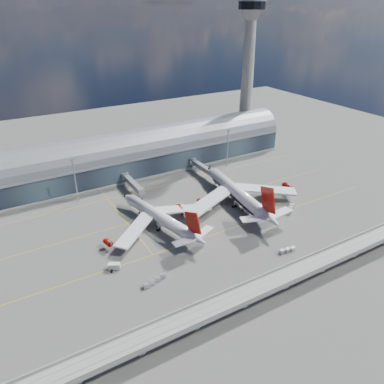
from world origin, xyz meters
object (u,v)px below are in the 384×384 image
service_truck_3 (247,209)px  cargo_train_1 (287,250)px  control_tower (248,76)px  service_truck_4 (186,214)px  service_truck_2 (164,222)px  cargo_train_0 (155,281)px  floodlight_mast_left (75,180)px  cargo_train_2 (290,209)px  airliner_left (161,218)px  floodlight_mast_right (228,147)px  service_truck_1 (114,266)px  airliner_right (238,194)px  service_truck_0 (135,233)px  service_truck_5 (186,209)px

service_truck_3 → cargo_train_1: size_ratio=0.74×
control_tower → service_truck_4: size_ratio=19.53×
service_truck_2 → cargo_train_0: 43.60m
floodlight_mast_left → cargo_train_2: floodlight_mast_left is taller
service_truck_3 → cargo_train_0: service_truck_3 is taller
airliner_left → floodlight_mast_left: bearing=109.2°
floodlight_mast_left → cargo_train_0: bearing=-84.5°
control_tower → service_truck_2: control_tower is taller
control_tower → floodlight_mast_left: control_tower is taller
control_tower → cargo_train_2: (-40.92, -94.58, -50.67)m
floodlight_mast_left → airliner_left: 55.02m
floodlight_mast_right → cargo_train_2: (-5.92, -66.58, -12.67)m
service_truck_1 → airliner_right: bearing=-48.8°
service_truck_0 → service_truck_2: bearing=-19.8°
service_truck_0 → cargo_train_2: (80.15, -19.64, -0.57)m
cargo_train_1 → service_truck_5: bearing=13.2°
floodlight_mast_right → cargo_train_1: bearing=-109.4°
service_truck_1 → airliner_left: bearing=-31.1°
airliner_left → service_truck_1: airliner_left is taller
service_truck_1 → service_truck_3: (76.49, 10.19, 0.04)m
service_truck_1 → service_truck_5: 55.56m
airliner_left → cargo_train_1: 60.94m
cargo_train_0 → control_tower: bearing=-34.9°
cargo_train_0 → cargo_train_1: bearing=-86.6°
service_truck_4 → service_truck_0: bearing=-154.2°
floodlight_mast_left → cargo_train_2: 115.95m
service_truck_0 → airliner_right: bearing=-27.0°
floodlight_mast_left → service_truck_1: size_ratio=4.82×
service_truck_3 → service_truck_4: 32.39m
floodlight_mast_left → service_truck_5: bearing=-40.7°
cargo_train_0 → airliner_left: bearing=-15.5°
service_truck_3 → control_tower: bearing=58.5°
airliner_left → cargo_train_2: airliner_left is taller
control_tower → service_truck_0: control_tower is taller
service_truck_2 → cargo_train_0: size_ratio=0.73×
service_truck_2 → service_truck_3: service_truck_3 is taller
control_tower → airliner_left: (-106.98, -74.64, -46.16)m
cargo_train_2 → cargo_train_1: bearing=167.6°
airliner_right → service_truck_3: airliner_right is taller
floodlight_mast_right → cargo_train_0: floodlight_mast_right is taller
service_truck_4 → cargo_train_1: service_truck_4 is taller
control_tower → service_truck_1: 174.32m
service_truck_3 → service_truck_5: 32.12m
service_truck_0 → service_truck_3: 60.22m
airliner_left → service_truck_5: 19.59m
airliner_left → cargo_train_2: (66.06, -19.94, -4.52)m
control_tower → service_truck_2: 136.76m
floodlight_mast_right → service_truck_5: bearing=-143.9°
cargo_train_1 → floodlight_mast_right: bearing=-27.8°
floodlight_mast_right → service_truck_0: 98.78m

